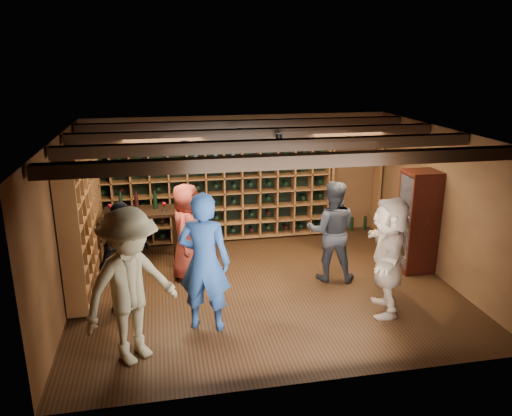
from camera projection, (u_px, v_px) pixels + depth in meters
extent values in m
plane|color=#331B0E|center=(265.00, 288.00, 8.11)|extent=(6.00, 6.00, 0.00)
plane|color=brown|center=(240.00, 177.00, 10.09)|extent=(6.00, 0.00, 6.00)
plane|color=brown|center=(314.00, 284.00, 5.40)|extent=(6.00, 0.00, 6.00)
plane|color=brown|center=(62.00, 227.00, 7.19)|extent=(0.00, 5.00, 5.00)
plane|color=brown|center=(442.00, 204.00, 8.29)|extent=(0.00, 5.00, 5.00)
plane|color=black|center=(266.00, 134.00, 7.37)|extent=(6.00, 6.00, 0.00)
cube|color=black|center=(294.00, 161.00, 5.90)|extent=(5.90, 0.18, 0.16)
cube|color=black|center=(273.00, 145.00, 6.93)|extent=(5.90, 0.18, 0.16)
cube|color=black|center=(258.00, 134.00, 7.96)|extent=(5.90, 0.18, 0.16)
cube|color=black|center=(246.00, 125.00, 8.99)|extent=(5.90, 0.18, 0.16)
cylinder|color=black|center=(185.00, 144.00, 7.18)|extent=(0.10, 0.10, 0.10)
cylinder|color=black|center=(279.00, 137.00, 7.83)|extent=(0.10, 0.10, 0.10)
cylinder|color=black|center=(362.00, 142.00, 7.38)|extent=(0.10, 0.10, 0.10)
cylinder|color=black|center=(240.00, 130.00, 8.49)|extent=(0.10, 0.10, 0.10)
cube|color=brown|center=(215.00, 185.00, 9.86)|extent=(4.65, 0.30, 2.20)
cube|color=black|center=(215.00, 185.00, 9.86)|extent=(4.56, 0.02, 2.16)
cube|color=brown|center=(83.00, 215.00, 8.02)|extent=(0.30, 2.65, 2.20)
cube|color=black|center=(83.00, 215.00, 8.02)|extent=(0.29, 0.02, 2.16)
cube|color=brown|center=(357.00, 146.00, 10.18)|extent=(1.15, 0.32, 0.04)
cube|color=brown|center=(377.00, 188.00, 10.55)|extent=(0.05, 0.28, 1.85)
cube|color=brown|center=(330.00, 190.00, 10.36)|extent=(0.05, 0.28, 1.85)
cube|color=tan|center=(338.00, 140.00, 10.07)|extent=(0.40, 0.30, 0.20)
cube|color=tan|center=(359.00, 140.00, 10.15)|extent=(0.40, 0.30, 0.20)
cube|color=tan|center=(375.00, 139.00, 10.22)|extent=(0.40, 0.30, 0.20)
cube|color=#39100B|center=(413.00, 267.00, 8.78)|extent=(0.55, 0.50, 0.10)
cube|color=#39100B|center=(418.00, 221.00, 8.53)|extent=(0.55, 0.50, 1.70)
cube|color=white|center=(404.00, 222.00, 8.48)|extent=(0.01, 0.46, 1.60)
cube|color=#39100B|center=(418.00, 221.00, 8.53)|extent=(0.50, 0.44, 0.02)
sphere|color=#59260C|center=(418.00, 216.00, 8.50)|extent=(0.18, 0.18, 0.18)
imported|color=navy|center=(204.00, 262.00, 6.66)|extent=(0.82, 0.66, 1.94)
imported|color=black|center=(332.00, 231.00, 8.20)|extent=(0.97, 0.85, 1.69)
imported|color=maroon|center=(187.00, 231.00, 8.28)|extent=(0.76, 0.93, 1.63)
imported|color=black|center=(125.00, 257.00, 7.17)|extent=(0.94, 1.02, 1.67)
imported|color=gray|center=(131.00, 287.00, 5.94)|extent=(1.45, 1.34, 1.96)
imported|color=tan|center=(389.00, 256.00, 7.13)|extent=(1.04, 1.70, 1.75)
cube|color=black|center=(140.00, 212.00, 8.84)|extent=(1.35, 0.74, 0.05)
cube|color=black|center=(105.00, 245.00, 8.65)|extent=(0.07, 0.07, 0.94)
cube|color=black|center=(175.00, 241.00, 8.80)|extent=(0.07, 0.07, 0.94)
cube|color=black|center=(110.00, 234.00, 9.17)|extent=(0.07, 0.07, 0.94)
cube|color=black|center=(176.00, 231.00, 9.32)|extent=(0.07, 0.07, 0.94)
cylinder|color=black|center=(121.00, 203.00, 8.80)|extent=(0.07, 0.07, 0.28)
cylinder|color=black|center=(136.00, 202.00, 8.84)|extent=(0.07, 0.07, 0.28)
cylinder|color=black|center=(155.00, 201.00, 8.88)|extent=(0.07, 0.07, 0.28)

